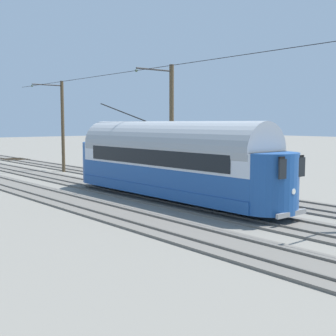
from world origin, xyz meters
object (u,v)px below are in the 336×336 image
(track_end_bumper, at_px, (129,173))
(catenary_pole_foreground, at_px, (62,125))
(vintage_streetcar, at_px, (169,160))
(catenary_pole_mid_near, at_px, (171,126))

(track_end_bumper, bearing_deg, catenary_pole_foreground, -78.48)
(vintage_streetcar, height_order, catenary_pole_mid_near, catenary_pole_mid_near)
(catenary_pole_foreground, bearing_deg, track_end_bumper, 101.52)
(catenary_pole_foreground, xyz_separation_m, catenary_pole_mid_near, (0.00, 14.39, 0.00))
(catenary_pole_foreground, xyz_separation_m, track_end_bumper, (-1.56, 7.68, -3.64))
(catenary_pole_mid_near, bearing_deg, catenary_pole_foreground, -90.00)
(vintage_streetcar, height_order, track_end_bumper, vintage_streetcar)
(vintage_streetcar, relative_size, catenary_pole_mid_near, 2.04)
(vintage_streetcar, bearing_deg, track_end_bumper, -113.31)
(catenary_pole_foreground, bearing_deg, catenary_pole_mid_near, 90.00)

